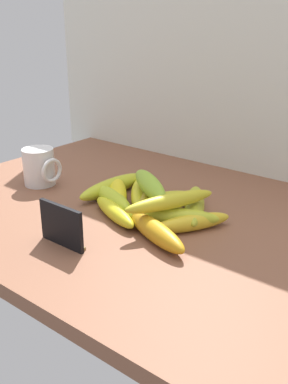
{
  "coord_description": "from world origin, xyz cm",
  "views": [
    {
      "loc": [
        58.23,
        -72.82,
        45.08
      ],
      "look_at": [
        0.68,
        -0.8,
        8.0
      ],
      "focal_mm": 42.12,
      "sensor_mm": 36.0,
      "label": 1
    }
  ],
  "objects_px": {
    "banana_13": "(150,185)",
    "banana_1": "(156,232)",
    "banana_4": "(195,205)",
    "banana_0": "(113,199)",
    "banana_11": "(118,192)",
    "coffee_mug": "(40,167)",
    "banana_12": "(170,201)",
    "chalkboard_sign": "(62,227)",
    "banana_3": "(162,210)",
    "banana_6": "(164,201)",
    "banana_7": "(191,223)",
    "banana_5": "(172,217)",
    "banana_9": "(114,212)",
    "banana_8": "(113,186)",
    "banana_10": "(139,194)",
    "banana_2": "(149,199)"
  },
  "relations": [
    {
      "from": "banana_6",
      "to": "banana_10",
      "type": "distance_m",
      "value": 0.07
    },
    {
      "from": "banana_4",
      "to": "banana_6",
      "type": "relative_size",
      "value": 1.33
    },
    {
      "from": "banana_6",
      "to": "chalkboard_sign",
      "type": "bearing_deg",
      "value": -101.6
    },
    {
      "from": "banana_3",
      "to": "banana_8",
      "type": "xyz_separation_m",
      "value": [
        -0.18,
        0.03,
        0.0
      ]
    },
    {
      "from": "coffee_mug",
      "to": "banana_4",
      "type": "bearing_deg",
      "value": 12.55
    },
    {
      "from": "banana_9",
      "to": "banana_12",
      "type": "bearing_deg",
      "value": 20.56
    },
    {
      "from": "banana_9",
      "to": "banana_13",
      "type": "relative_size",
      "value": 0.95
    },
    {
      "from": "banana_0",
      "to": "banana_4",
      "type": "bearing_deg",
      "value": 27.25
    },
    {
      "from": "chalkboard_sign",
      "to": "banana_8",
      "type": "relative_size",
      "value": 0.53
    },
    {
      "from": "banana_13",
      "to": "coffee_mug",
      "type": "bearing_deg",
      "value": -172.27
    },
    {
      "from": "banana_1",
      "to": "banana_7",
      "type": "relative_size",
      "value": 1.07
    },
    {
      "from": "banana_0",
      "to": "banana_11",
      "type": "bearing_deg",
      "value": 116.0
    },
    {
      "from": "banana_5",
      "to": "banana_12",
      "type": "distance_m",
      "value": 0.04
    },
    {
      "from": "banana_13",
      "to": "banana_1",
      "type": "bearing_deg",
      "value": -47.35
    },
    {
      "from": "banana_11",
      "to": "banana_9",
      "type": "bearing_deg",
      "value": -52.19
    },
    {
      "from": "banana_1",
      "to": "banana_3",
      "type": "relative_size",
      "value": 1.23
    },
    {
      "from": "banana_2",
      "to": "banana_8",
      "type": "xyz_separation_m",
      "value": [
        -0.12,
        0.01,
        -0.0
      ]
    },
    {
      "from": "banana_13",
      "to": "banana_0",
      "type": "bearing_deg",
      "value": -154.16
    },
    {
      "from": "banana_8",
      "to": "banana_11",
      "type": "height_order",
      "value": "same"
    },
    {
      "from": "coffee_mug",
      "to": "banana_12",
      "type": "relative_size",
      "value": 0.46
    },
    {
      "from": "coffee_mug",
      "to": "banana_7",
      "type": "distance_m",
      "value": 0.45
    },
    {
      "from": "coffee_mug",
      "to": "banana_12",
      "type": "distance_m",
      "value": 0.41
    },
    {
      "from": "chalkboard_sign",
      "to": "banana_3",
      "type": "relative_size",
      "value": 0.73
    },
    {
      "from": "banana_0",
      "to": "banana_12",
      "type": "relative_size",
      "value": 0.76
    },
    {
      "from": "banana_5",
      "to": "banana_13",
      "type": "height_order",
      "value": "banana_13"
    },
    {
      "from": "banana_5",
      "to": "banana_7",
      "type": "relative_size",
      "value": 1.12
    },
    {
      "from": "banana_6",
      "to": "banana_8",
      "type": "relative_size",
      "value": 0.74
    },
    {
      "from": "banana_5",
      "to": "banana_7",
      "type": "height_order",
      "value": "banana_5"
    },
    {
      "from": "banana_0",
      "to": "banana_12",
      "type": "xyz_separation_m",
      "value": [
        0.16,
        -0.0,
        0.04
      ]
    },
    {
      "from": "banana_0",
      "to": "banana_2",
      "type": "xyz_separation_m",
      "value": [
        0.07,
        0.05,
        0.0
      ]
    },
    {
      "from": "chalkboard_sign",
      "to": "banana_8",
      "type": "height_order",
      "value": "chalkboard_sign"
    },
    {
      "from": "banana_3",
      "to": "banana_12",
      "type": "distance_m",
      "value": 0.06
    },
    {
      "from": "banana_13",
      "to": "banana_9",
      "type": "bearing_deg",
      "value": -111.91
    },
    {
      "from": "banana_10",
      "to": "banana_1",
      "type": "bearing_deg",
      "value": -41.29
    },
    {
      "from": "banana_13",
      "to": "banana_4",
      "type": "bearing_deg",
      "value": 28.46
    },
    {
      "from": "banana_4",
      "to": "banana_13",
      "type": "bearing_deg",
      "value": -151.54
    },
    {
      "from": "banana_9",
      "to": "chalkboard_sign",
      "type": "bearing_deg",
      "value": -89.9
    },
    {
      "from": "coffee_mug",
      "to": "banana_13",
      "type": "bearing_deg",
      "value": 7.73
    },
    {
      "from": "banana_1",
      "to": "banana_4",
      "type": "distance_m",
      "value": 0.16
    },
    {
      "from": "banana_6",
      "to": "banana_13",
      "type": "relative_size",
      "value": 0.87
    },
    {
      "from": "banana_3",
      "to": "banana_13",
      "type": "relative_size",
      "value": 0.85
    },
    {
      "from": "banana_7",
      "to": "banana_9",
      "type": "height_order",
      "value": "same"
    },
    {
      "from": "banana_9",
      "to": "banana_10",
      "type": "distance_m",
      "value": 0.11
    },
    {
      "from": "banana_6",
      "to": "banana_0",
      "type": "bearing_deg",
      "value": -147.04
    },
    {
      "from": "chalkboard_sign",
      "to": "banana_13",
      "type": "bearing_deg",
      "value": 81.92
    },
    {
      "from": "banana_7",
      "to": "banana_5",
      "type": "bearing_deg",
      "value": -165.07
    },
    {
      "from": "banana_8",
      "to": "banana_9",
      "type": "relative_size",
      "value": 1.23
    },
    {
      "from": "banana_5",
      "to": "banana_8",
      "type": "xyz_separation_m",
      "value": [
        -0.22,
        0.06,
        -0.0
      ]
    },
    {
      "from": "coffee_mug",
      "to": "banana_12",
      "type": "bearing_deg",
      "value": 0.76
    },
    {
      "from": "banana_2",
      "to": "banana_10",
      "type": "bearing_deg",
      "value": 161.14
    }
  ]
}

